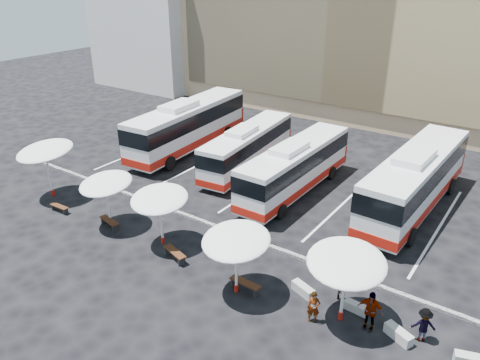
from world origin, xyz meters
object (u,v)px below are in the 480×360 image
Objects in this scene: sunshade_1 at (106,184)px; wood_bench_2 at (175,253)px; bus_2 at (296,166)px; wood_bench_1 at (109,222)px; sunshade_4 at (347,263)px; conc_bench_2 at (398,334)px; sunshade_0 at (45,151)px; conc_bench_1 at (356,308)px; wood_bench_3 at (245,284)px; bus_1 at (248,146)px; passenger_3 at (423,325)px; sunshade_3 at (236,241)px; passenger_2 at (370,311)px; bus_3 at (416,178)px; passenger_1 at (343,285)px; passenger_0 at (314,307)px; sunshade_2 at (159,199)px; wood_bench_0 at (59,207)px; bus_0 at (188,124)px; conc_bench_0 at (303,290)px.

wood_bench_2 is (5.67, -0.53, -2.36)m from sunshade_1.
bus_2 is 12.69m from wood_bench_1.
conc_bench_2 is at bearing 5.91° from sunshade_4.
conc_bench_1 is (21.53, 0.69, -3.03)m from sunshade_0.
conc_bench_1 is (9.55, 1.61, -0.18)m from wood_bench_2.
wood_bench_3 is at bearing -3.16° from sunshade_1.
sunshade_4 reaches higher than bus_1.
sunshade_3 is at bearing -12.52° from passenger_3.
sunshade_0 is at bearing 176.43° from sunshade_1.
sunshade_4 reaches higher than passenger_2.
bus_3 reaches higher than passenger_1.
passenger_0 is at bearing -138.39° from sunshade_4.
wood_bench_3 is (6.23, -0.85, -2.41)m from sunshade_2.
wood_bench_2 is (-8.65, -12.99, -1.76)m from bus_3.
sunshade_1 is at bearing 11.09° from wood_bench_0.
sunshade_0 is at bearing 174.30° from wood_bench_1.
bus_0 is at bearing -9.51° from passenger_1.
sunshade_1 is 2.11× the size of wood_bench_3.
wood_bench_2 is at bearing -177.76° from passenger_2.
wood_bench_0 is at bearing -172.87° from wood_bench_1.
passenger_0 is at bearing -5.27° from sunshade_2.
wood_bench_1 is at bearing 7.13° from wood_bench_0.
passenger_0 is (-0.94, -0.84, -2.22)m from sunshade_4.
bus_0 reaches higher than sunshade_3.
bus_2 is 8.29× the size of wood_bench_0.
conc_bench_1 is 1.35m from passenger_2.
bus_3 is 3.38× the size of sunshade_2.
bus_3 is 6.91× the size of passenger_2.
bus_1 reaches higher than conc_bench_2.
passenger_1 is (18.25, 2.27, 0.49)m from wood_bench_0.
bus_1 is at bearing 140.74° from conc_bench_1.
sunshade_3 is 10.05m from wood_bench_1.
conc_bench_1 is (13.27, -10.85, -1.57)m from bus_1.
sunshade_2 is 9.02m from conc_bench_0.
conc_bench_2 is at bearing -73.93° from bus_3.
sunshade_1 is at bearing -104.98° from bus_1.
sunshade_0 reaches higher than passenger_2.
sunshade_0 is 2.62× the size of wood_bench_2.
sunshade_0 is 21.75m from conc_bench_1.
sunshade_2 reaches higher than passenger_3.
sunshade_2 reaches higher than passenger_1.
sunshade_1 is at bearing 174.68° from wood_bench_2.
wood_bench_1 reaches higher than conc_bench_2.
wood_bench_3 is at bearing 41.44° from sunshade_3.
bus_1 is 14.26m from sunshade_0.
sunshade_1 is at bearing -3.57° from sunshade_0.
bus_1 is 17.36m from passenger_0.
wood_bench_0 is at bearing 28.03° from passenger_1.
wood_bench_0 is (-13.85, 0.08, -2.53)m from sunshade_3.
bus_0 is at bearing 92.36° from wood_bench_0.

